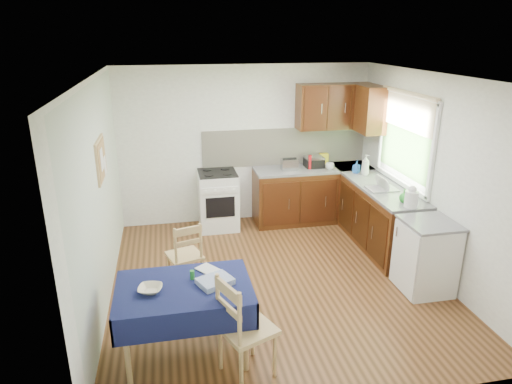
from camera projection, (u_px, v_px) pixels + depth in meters
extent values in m
plane|color=#432812|center=(275.00, 280.00, 5.75)|extent=(4.20, 4.20, 0.00)
cube|color=white|center=(279.00, 77.00, 4.92)|extent=(4.00, 4.20, 0.02)
cube|color=white|center=(246.00, 145.00, 7.27)|extent=(4.00, 0.02, 2.50)
cube|color=white|center=(344.00, 275.00, 3.39)|extent=(4.00, 0.02, 2.50)
cube|color=silver|center=(99.00, 198.00, 4.96)|extent=(0.02, 4.20, 2.50)
cube|color=white|center=(432.00, 176.00, 5.70)|extent=(0.02, 4.20, 2.50)
cube|color=#341609|center=(312.00, 195.00, 7.46)|extent=(1.90, 0.60, 0.86)
cube|color=#341609|center=(381.00, 219.00, 6.52)|extent=(0.60, 1.70, 0.86)
cube|color=slate|center=(313.00, 169.00, 7.31)|extent=(1.90, 0.60, 0.04)
cube|color=slate|center=(384.00, 189.00, 6.37)|extent=(0.60, 1.70, 0.04)
cube|color=slate|center=(351.00, 167.00, 7.43)|extent=(0.60, 0.60, 0.04)
cube|color=beige|center=(285.00, 146.00, 7.40)|extent=(2.70, 0.02, 0.60)
cube|color=#341609|center=(335.00, 106.00, 7.17)|extent=(1.20, 0.35, 0.70)
cube|color=#341609|center=(372.00, 110.00, 6.86)|extent=(0.35, 0.50, 0.70)
cube|color=white|center=(218.00, 200.00, 7.17)|extent=(0.60, 0.60, 0.90)
cube|color=black|center=(217.00, 173.00, 7.02)|extent=(0.58, 0.58, 0.02)
cube|color=black|center=(220.00, 207.00, 6.89)|extent=(0.44, 0.01, 0.32)
cube|color=#365D26|center=(405.00, 144.00, 6.26)|extent=(0.01, 1.40, 0.85)
cube|color=white|center=(410.00, 96.00, 6.04)|extent=(0.04, 1.48, 0.06)
cube|color=white|center=(400.00, 182.00, 6.44)|extent=(0.04, 1.48, 0.06)
cube|color=#CAB68C|center=(407.00, 113.00, 6.11)|extent=(0.02, 1.36, 0.44)
cube|color=white|center=(426.00, 258.00, 5.41)|extent=(0.55, 0.58, 0.85)
cube|color=slate|center=(431.00, 223.00, 5.26)|extent=(0.58, 0.60, 0.03)
cube|color=tan|center=(101.00, 159.00, 5.13)|extent=(0.02, 0.62, 0.47)
cube|color=#9F6F43|center=(102.00, 159.00, 5.13)|extent=(0.01, 0.56, 0.41)
cube|color=white|center=(102.00, 159.00, 5.05)|extent=(0.00, 0.18, 0.24)
cube|color=white|center=(105.00, 165.00, 5.28)|extent=(0.00, 0.15, 0.20)
cube|color=#0E1938|center=(184.00, 288.00, 4.18)|extent=(1.20, 0.80, 0.03)
cube|color=#0E1938|center=(187.00, 325.00, 3.84)|extent=(1.24, 0.02, 0.26)
cube|color=#0E1938|center=(182.00, 277.00, 4.60)|extent=(1.24, 0.02, 0.26)
cube|color=#0E1938|center=(116.00, 306.00, 4.11)|extent=(0.02, 0.84, 0.26)
cube|color=#0E1938|center=(249.00, 292.00, 4.34)|extent=(0.02, 0.84, 0.26)
cylinder|color=tan|center=(127.00, 352.00, 3.92)|extent=(0.05, 0.05, 0.72)
cylinder|color=tan|center=(246.00, 337.00, 4.11)|extent=(0.05, 0.05, 0.72)
cylinder|color=tan|center=(131.00, 310.00, 4.51)|extent=(0.05, 0.05, 0.72)
cylinder|color=tan|center=(235.00, 298.00, 4.70)|extent=(0.05, 0.05, 0.72)
cube|color=tan|center=(184.00, 256.00, 5.49)|extent=(0.48, 0.48, 0.04)
cube|color=tan|center=(188.00, 237.00, 5.25)|extent=(0.34, 0.13, 0.27)
cylinder|color=tan|center=(193.00, 263.00, 5.76)|extent=(0.03, 0.03, 0.41)
cylinder|color=tan|center=(169.00, 268.00, 5.62)|extent=(0.03, 0.03, 0.41)
cylinder|color=tan|center=(202.00, 273.00, 5.50)|extent=(0.03, 0.03, 0.41)
cylinder|color=tan|center=(177.00, 279.00, 5.36)|extent=(0.03, 0.03, 0.41)
cube|color=tan|center=(247.00, 329.00, 4.04)|extent=(0.58, 0.58, 0.04)
cube|color=tan|center=(228.00, 300.00, 3.82)|extent=(0.18, 0.38, 0.31)
cylinder|color=tan|center=(275.00, 354.00, 4.07)|extent=(0.04, 0.04, 0.47)
cylinder|color=tan|center=(253.00, 333.00, 4.35)|extent=(0.04, 0.04, 0.47)
cylinder|color=tan|center=(241.00, 370.00, 3.89)|extent=(0.04, 0.04, 0.47)
cylinder|color=tan|center=(220.00, 347.00, 4.16)|extent=(0.04, 0.04, 0.47)
cube|color=#B8B8BC|center=(289.00, 164.00, 7.15)|extent=(0.26, 0.16, 0.18)
cube|color=black|center=(290.00, 158.00, 7.12)|extent=(0.22, 0.02, 0.02)
cube|color=black|center=(314.00, 163.00, 7.32)|extent=(0.29, 0.25, 0.13)
cube|color=#B8B8BC|center=(314.00, 158.00, 7.30)|extent=(0.29, 0.25, 0.03)
cylinder|color=red|center=(310.00, 162.00, 7.19)|extent=(0.05, 0.05, 0.23)
cube|color=yellow|center=(324.00, 159.00, 7.49)|extent=(0.15, 0.13, 0.18)
cube|color=gray|center=(382.00, 189.00, 6.29)|extent=(0.39, 0.30, 0.02)
cylinder|color=white|center=(382.00, 183.00, 6.26)|extent=(0.05, 0.19, 0.19)
cylinder|color=white|center=(411.00, 199.00, 5.63)|extent=(0.16, 0.16, 0.21)
sphere|color=white|center=(412.00, 190.00, 5.59)|extent=(0.10, 0.10, 0.10)
imported|color=silver|center=(330.00, 166.00, 7.19)|extent=(0.15, 0.15, 0.11)
imported|color=white|center=(365.00, 165.00, 6.88)|extent=(0.17, 0.17, 0.31)
imported|color=blue|center=(356.00, 167.00, 7.01)|extent=(0.12, 0.12, 0.19)
imported|color=#268E2B|center=(405.00, 196.00, 5.79)|extent=(0.16, 0.16, 0.17)
imported|color=beige|center=(150.00, 289.00, 4.08)|extent=(0.25, 0.25, 0.05)
imported|color=white|center=(202.00, 272.00, 4.40)|extent=(0.25, 0.27, 0.02)
cylinder|color=#23812A|center=(192.00, 275.00, 4.29)|extent=(0.04, 0.04, 0.09)
cube|color=#26438D|center=(215.00, 281.00, 4.21)|extent=(0.37, 0.34, 0.05)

